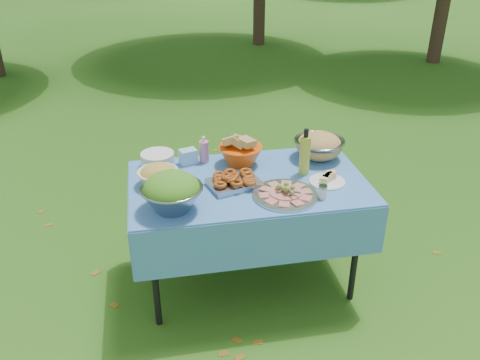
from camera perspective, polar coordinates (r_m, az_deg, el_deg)
name	(u,v)px	position (r m, az deg, el deg)	size (l,w,h in m)	color
ground	(247,278)	(3.57, 0.85, -10.99)	(80.00, 80.00, 0.00)	black
picnic_table	(248,232)	(3.34, 0.89, -5.91)	(1.46, 0.86, 0.76)	#81C9F9
salad_bowl	(172,192)	(2.83, -7.67, -1.33)	(0.34, 0.34, 0.23)	gray
pasta_bowl_white	(158,175)	(3.12, -9.18, 0.59)	(0.25, 0.25, 0.14)	silver
plate_stack	(158,160)	(3.35, -9.22, 2.24)	(0.22, 0.22, 0.10)	silver
wipes_box	(188,157)	(3.37, -5.84, 2.64)	(0.11, 0.08, 0.10)	#9ACFEE
sanitizer_bottle	(204,149)	(3.37, -4.06, 3.46)	(0.06, 0.06, 0.18)	pink
bread_bowl	(241,150)	(3.33, 0.07, 3.34)	(0.29, 0.29, 0.19)	#EE510B
pasta_bowl_steel	(319,145)	(3.46, 8.88, 3.88)	(0.34, 0.34, 0.18)	gray
fried_tray	(234,181)	(3.08, -0.69, -0.08)	(0.30, 0.21, 0.07)	#A6A7AB
charcuterie_platter	(286,189)	(2.98, 5.14, -1.05)	(0.39, 0.39, 0.09)	#B9BBC2
oil_bottle	(305,152)	(3.20, 7.31, 3.18)	(0.07, 0.07, 0.30)	#A6B635
cheese_plate	(327,178)	(3.17, 9.79, 0.23)	(0.22, 0.22, 0.06)	silver
shaker	(323,192)	(2.99, 9.27, -1.31)	(0.05, 0.05, 0.08)	silver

